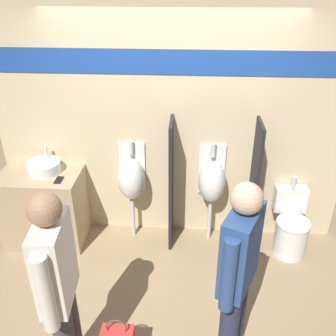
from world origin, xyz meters
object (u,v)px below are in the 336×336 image
urinal_near_counter (131,179)px  toilet (291,228)px  cell_phone (59,180)px  person_in_vest (238,272)px  person_with_lanyard (59,286)px  urinal_far (212,181)px  sink_basin (44,167)px

urinal_near_counter → toilet: urinal_near_counter is taller
cell_phone → toilet: size_ratio=0.17×
person_in_vest → person_with_lanyard: (-1.23, -0.21, 0.01)m
urinal_far → person_with_lanyard: 2.06m
cell_phone → urinal_near_counter: 0.77m
urinal_near_counter → person_with_lanyard: (-0.23, -1.73, 0.15)m
cell_phone → urinal_near_counter: (0.72, 0.25, -0.10)m
person_in_vest → urinal_far: bearing=28.6°
person_with_lanyard → toilet: bearing=-56.9°
cell_phone → person_in_vest: size_ratio=0.09×
sink_basin → urinal_far: urinal_far is taller
person_in_vest → person_with_lanyard: size_ratio=0.99×
sink_basin → person_in_vest: bearing=-36.6°
cell_phone → urinal_far: (1.60, 0.25, -0.10)m
urinal_near_counter → sink_basin: bearing=-175.1°
cell_phone → person_with_lanyard: bearing=-71.7°
sink_basin → toilet: size_ratio=0.43×
person_in_vest → urinal_near_counter: bearing=57.7°
cell_phone → person_with_lanyard: person_with_lanyard is taller
urinal_near_counter → person_with_lanyard: person_with_lanyard is taller
cell_phone → person_with_lanyard: size_ratio=0.08×
toilet → person_in_vest: size_ratio=0.51×
toilet → urinal_near_counter: bearing=175.1°
sink_basin → person_with_lanyard: 1.79m
toilet → urinal_far: bearing=170.2°
urinal_far → person_with_lanyard: (-1.11, -1.73, 0.15)m
toilet → person_with_lanyard: 2.62m
urinal_near_counter → person_in_vest: person_in_vest is taller
sink_basin → urinal_near_counter: size_ratio=0.30×
person_in_vest → sink_basin: bearing=77.5°
sink_basin → person_in_vest: person_in_vest is taller
sink_basin → urinal_far: (1.82, 0.08, -0.16)m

